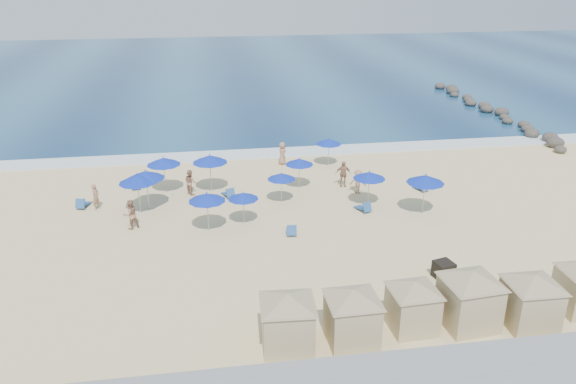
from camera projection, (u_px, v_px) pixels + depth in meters
The scene contains 33 objects.
ground at pixel (311, 237), 32.35m from camera, with size 160.00×160.00×0.00m, color beige.
ocean at pixel (240, 70), 82.63m from camera, with size 160.00×80.00×0.06m, color navy.
surf_line at pixel (276, 153), 46.51m from camera, with size 160.00×2.50×0.08m, color white.
rock_jetty at pixel (492, 111), 58.38m from camera, with size 2.56×26.66×0.96m.
trash_bin at pixel (444, 270), 28.00m from camera, with size 0.87×0.87×0.87m, color black.
cabana_0 at pixel (288, 314), 22.53m from camera, with size 4.44×4.44×2.79m.
cabana_1 at pixel (352, 309), 22.91m from camera, with size 4.35×4.35×2.73m.
cabana_2 at pixel (413, 299), 23.75m from camera, with size 4.08×4.08×2.56m.
cabana_3 at pixel (470, 291), 23.92m from camera, with size 4.65×4.65×2.93m.
cabana_4 at pixel (532, 293), 23.93m from camera, with size 4.39×4.39×2.76m.
umbrella_0 at pixel (137, 179), 34.58m from camera, with size 2.33×2.33×2.65m.
umbrella_1 at pixel (146, 175), 35.15m from camera, with size 2.36×2.36×2.69m.
umbrella_2 at pixel (164, 161), 37.76m from camera, with size 2.29×2.29×2.61m.
umbrella_3 at pixel (207, 197), 32.27m from camera, with size 2.18×2.18×2.48m.
umbrella_4 at pixel (210, 159), 37.90m from camera, with size 2.39×2.39×2.72m.
umbrella_5 at pixel (281, 176), 36.32m from camera, with size 1.86×1.86×2.12m.
umbrella_6 at pixel (243, 196), 33.30m from camera, with size 1.85×1.85×2.10m.
umbrella_7 at pixel (299, 162), 38.63m from camera, with size 1.98×1.98×2.25m.
umbrella_8 at pixel (329, 141), 42.99m from camera, with size 1.97×1.97×2.24m.
umbrella_9 at pixel (369, 175), 35.79m from camera, with size 2.11×2.11×2.40m.
umbrella_10 at pixel (426, 179), 34.46m from camera, with size 2.37×2.37×2.69m.
beach_chair_0 at pixel (83, 204), 36.14m from camera, with size 0.87×1.43×0.74m.
beach_chair_1 at pixel (136, 185), 39.20m from camera, with size 0.65×1.34×0.72m.
beach_chair_2 at pixel (229, 193), 37.78m from camera, with size 0.95×1.41×0.71m.
beach_chair_3 at pixel (292, 230), 32.59m from camera, with size 0.72×1.33×0.70m.
beach_chair_4 at pixel (364, 208), 35.60m from camera, with size 0.97×1.40×0.71m.
beach_chair_5 at pixel (422, 187), 38.83m from camera, with size 0.85×1.33×0.67m.
beachgoer_0 at pixel (96, 197), 35.65m from camera, with size 0.62×0.41×1.71m, color #A4755B.
beachgoer_1 at pixel (190, 182), 38.04m from camera, with size 0.84×0.65×1.72m, color #A4755B.
beachgoer_2 at pixel (343, 174), 39.33m from camera, with size 1.09×0.45×1.86m, color #A4755B.
beachgoer_3 at pixel (358, 182), 38.17m from camera, with size 1.09×0.62×1.68m, color #A4755B.
beachgoer_4 at pixel (282, 153), 43.68m from camera, with size 0.87×0.57×1.79m, color #A4755B.
beachgoer_5 at pixel (131, 214), 33.05m from camera, with size 0.88×0.69×1.81m, color #A4755B.
Camera 1 is at (-5.75, -28.41, 14.66)m, focal length 35.00 mm.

